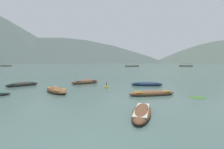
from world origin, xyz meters
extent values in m
plane|color=#425B56|center=(0.00, 1500.00, 0.00)|extent=(6000.00, 6000.00, 0.00)
cone|color=#4C5B56|center=(-207.59, 1765.62, 270.86)|extent=(2061.90, 2061.90, 541.72)
cone|color=slate|center=(460.59, 1712.27, 239.04)|extent=(1383.80, 1383.80, 478.09)
cone|color=#56665B|center=(893.86, 1357.01, 195.54)|extent=(1367.92, 1367.92, 391.09)
ellipsoid|color=navy|center=(6.87, 16.21, 0.19)|extent=(4.17, 1.91, 0.63)
cube|color=#197A56|center=(6.87, 16.21, 0.38)|extent=(3.00, 1.38, 0.05)
cube|color=navy|center=(6.87, 16.21, 0.43)|extent=(0.23, 0.80, 0.04)
ellipsoid|color=brown|center=(5.42, 10.07, 0.17)|extent=(4.50, 1.66, 0.56)
cube|color=orange|center=(5.42, 10.07, 0.33)|extent=(3.24, 1.19, 0.05)
cube|color=brown|center=(5.42, 10.07, 0.38)|extent=(0.17, 0.80, 0.04)
ellipsoid|color=brown|center=(-1.22, 19.16, 0.22)|extent=(4.20, 3.13, 0.75)
cube|color=#28519E|center=(-1.22, 19.16, 0.45)|extent=(3.02, 2.26, 0.05)
cube|color=brown|center=(-1.22, 19.16, 0.50)|extent=(0.51, 0.83, 0.04)
ellipsoid|color=brown|center=(-3.61, 12.40, 0.19)|extent=(3.34, 4.10, 0.63)
cube|color=orange|center=(-3.61, 12.40, 0.38)|extent=(2.41, 2.95, 0.05)
cube|color=brown|center=(-3.61, 12.40, 0.43)|extent=(0.82, 0.58, 0.04)
ellipsoid|color=#2D2826|center=(-9.04, 17.48, 0.18)|extent=(3.59, 3.25, 0.61)
cube|color=#197A56|center=(-9.04, 17.48, 0.37)|extent=(2.58, 2.34, 0.05)
cube|color=#2D2826|center=(-9.04, 17.48, 0.42)|extent=(0.52, 0.60, 0.04)
ellipsoid|color=brown|center=(2.96, 4.62, 0.15)|extent=(2.35, 4.04, 0.49)
cube|color=#B7B2A3|center=(2.96, 4.62, 0.29)|extent=(1.69, 2.91, 0.05)
cube|color=brown|center=(2.96, 4.62, 0.34)|extent=(0.68, 0.32, 0.04)
cube|color=#4C3323|center=(75.48, 127.48, 0.27)|extent=(10.71, 5.89, 0.90)
cylinder|color=#4C4742|center=(71.41, 127.37, 1.40)|extent=(0.10, 0.10, 1.80)
cylinder|color=#4C4742|center=(72.08, 129.72, 1.40)|extent=(0.10, 0.10, 1.80)
cylinder|color=#4C4742|center=(78.88, 125.24, 1.40)|extent=(0.10, 0.10, 1.80)
cylinder|color=#4C4742|center=(79.55, 127.59, 1.40)|extent=(0.10, 0.10, 1.80)
cube|color=#334C75|center=(75.48, 127.48, 2.29)|extent=(9.00, 4.95, 0.12)
cube|color=#4C3323|center=(29.25, 127.09, 0.27)|extent=(11.59, 6.46, 0.90)
cylinder|color=#4C4742|center=(25.57, 124.63, 1.40)|extent=(0.10, 0.10, 1.80)
cylinder|color=#4C4742|center=(24.85, 127.50, 1.40)|extent=(0.10, 0.10, 1.80)
cylinder|color=#4C4742|center=(33.66, 126.67, 1.40)|extent=(0.10, 0.10, 1.80)
cylinder|color=#4C4742|center=(32.93, 129.54, 1.40)|extent=(0.10, 0.10, 1.80)
cube|color=beige|center=(29.25, 127.09, 2.29)|extent=(9.74, 5.43, 0.12)
cube|color=brown|center=(-78.70, 147.19, 0.27)|extent=(9.15, 5.62, 0.90)
cylinder|color=#4C4742|center=(-82.18, 146.91, 1.40)|extent=(0.10, 0.10, 1.80)
cylinder|color=#4C4742|center=(-81.46, 149.33, 1.40)|extent=(0.10, 0.10, 1.80)
cylinder|color=#4C4742|center=(-75.94, 145.05, 1.40)|extent=(0.10, 0.10, 1.80)
cylinder|color=#4C4742|center=(-75.23, 147.47, 1.40)|extent=(0.10, 0.10, 1.80)
cube|color=beige|center=(-78.70, 147.19, 2.29)|extent=(7.69, 4.72, 0.12)
sphere|color=yellow|center=(1.57, 14.77, 0.08)|extent=(0.39, 0.39, 0.39)
cylinder|color=black|center=(1.57, 14.77, 0.39)|extent=(0.06, 0.06, 0.63)
ellipsoid|color=#38662D|center=(8.92, 8.70, 0.00)|extent=(1.96, 1.96, 0.14)
camera|label=1|loc=(0.43, -4.26, 2.93)|focal=26.25mm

